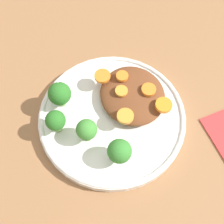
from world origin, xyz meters
name	(u,v)px	position (x,y,z in m)	size (l,w,h in m)	color
ground_plane	(112,120)	(0.00, 0.00, 0.00)	(4.00, 4.00, 0.00)	#8C603D
plate	(112,118)	(0.00, 0.00, 0.01)	(0.25, 0.25, 0.02)	silver
stew_mound	(132,95)	(0.02, -0.04, 0.03)	(0.12, 0.11, 0.03)	brown
broccoli_floret_0	(87,130)	(-0.02, 0.05, 0.05)	(0.03, 0.03, 0.05)	#759E51
broccoli_floret_1	(119,152)	(-0.07, 0.02, 0.05)	(0.04, 0.04, 0.05)	#7FA85B
broccoli_floret_2	(60,94)	(0.05, 0.07, 0.05)	(0.04, 0.04, 0.05)	#7FA85B
broccoli_floret_3	(56,121)	(0.01, 0.09, 0.05)	(0.03, 0.03, 0.05)	#759E51
carrot_slice_0	(164,105)	(-0.03, -0.08, 0.05)	(0.03, 0.03, 0.01)	orange
carrot_slice_1	(102,76)	(0.06, -0.01, 0.05)	(0.03, 0.03, 0.01)	orange
carrot_slice_2	(121,91)	(0.02, -0.03, 0.05)	(0.02, 0.02, 0.01)	orange
carrot_slice_3	(125,116)	(-0.02, -0.01, 0.05)	(0.03, 0.03, 0.01)	orange
carrot_slice_4	(149,90)	(0.01, -0.07, 0.05)	(0.02, 0.02, 0.01)	orange
carrot_slice_5	(122,76)	(0.05, -0.04, 0.05)	(0.02, 0.02, 0.01)	orange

